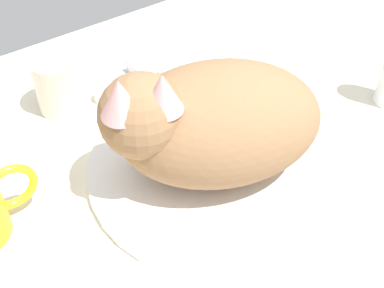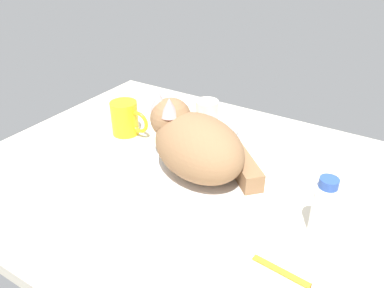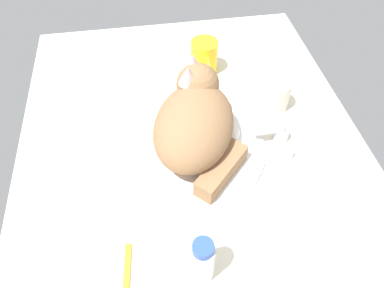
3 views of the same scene
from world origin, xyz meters
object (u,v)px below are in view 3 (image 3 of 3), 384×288
at_px(faucet, 277,133).
at_px(toothpaste_bottle, 202,262).
at_px(cat, 196,120).
at_px(coffee_mug, 204,58).
at_px(rinse_cup, 277,95).
at_px(toothbrush, 126,282).

relative_size(faucet, toothpaste_bottle, 1.07).
xyz_separation_m(cat, coffee_mug, (-0.27, 0.07, -0.04)).
bearing_deg(cat, toothpaste_bottle, -7.47).
distance_m(cat, rinse_cup, 0.25).
bearing_deg(rinse_cup, coffee_mug, -138.26).
distance_m(cat, toothpaste_bottle, 0.31).
bearing_deg(faucet, coffee_mug, -156.20).
xyz_separation_m(cat, toothpaste_bottle, (0.30, -0.04, -0.03)).
distance_m(coffee_mug, toothbrush, 0.62).
distance_m(cat, coffee_mug, 0.28).
bearing_deg(toothpaste_bottle, rinse_cup, 146.57).
relative_size(cat, toothpaste_bottle, 2.56).
bearing_deg(toothpaste_bottle, coffee_mug, 169.11).
distance_m(toothpaste_bottle, toothbrush, 0.15).
distance_m(faucet, toothpaste_bottle, 0.38).
xyz_separation_m(cat, rinse_cup, (-0.10, 0.23, -0.05)).
bearing_deg(coffee_mug, toothbrush, -23.45).
bearing_deg(cat, coffee_mug, 165.38).
height_order(faucet, cat, cat).
distance_m(rinse_cup, toothbrush, 0.57).
xyz_separation_m(faucet, rinse_cup, (-0.11, 0.03, 0.02)).
relative_size(coffee_mug, toothbrush, 0.91).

